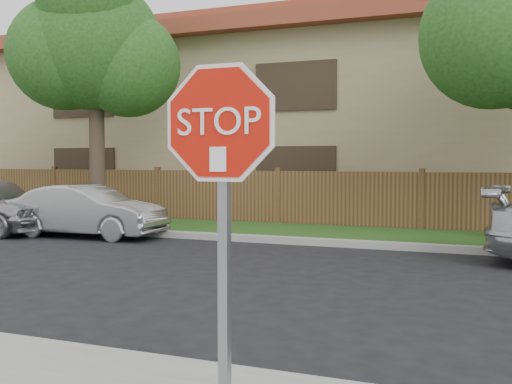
% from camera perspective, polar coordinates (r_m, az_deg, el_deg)
% --- Properties ---
extents(ground, '(90.00, 90.00, 0.00)m').
position_cam_1_polar(ground, '(5.46, 1.67, -17.55)').
color(ground, black).
rests_on(ground, ground).
extents(far_curb, '(70.00, 0.30, 0.15)m').
position_cam_1_polar(far_curb, '(13.20, 13.91, -5.05)').
color(far_curb, gray).
rests_on(far_curb, ground).
extents(grass_strip, '(70.00, 3.00, 0.12)m').
position_cam_1_polar(grass_strip, '(14.83, 14.77, -4.23)').
color(grass_strip, '#1E4714').
rests_on(grass_strip, ground).
extents(fence, '(70.00, 0.12, 1.60)m').
position_cam_1_polar(fence, '(16.34, 15.48, -0.97)').
color(fence, '#4F2E1B').
rests_on(fence, ground).
extents(apartment_building, '(35.20, 9.20, 7.20)m').
position_cam_1_polar(apartment_building, '(21.93, 17.18, 7.15)').
color(apartment_building, '#9D8A61').
rests_on(apartment_building, ground).
extents(tree_left, '(4.80, 3.90, 7.78)m').
position_cam_1_polar(tree_left, '(18.24, -15.24, 13.40)').
color(tree_left, '#382B21').
rests_on(tree_left, ground).
extents(stop_sign, '(1.01, 0.13, 2.55)m').
position_cam_1_polar(stop_sign, '(3.67, -3.35, 1.56)').
color(stop_sign, gray).
rests_on(stop_sign, sidewalk_near).
extents(sedan_left, '(3.98, 1.52, 1.30)m').
position_cam_1_polar(sedan_left, '(15.43, -15.77, -1.77)').
color(sedan_left, '#A0A1A4').
rests_on(sedan_left, ground).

